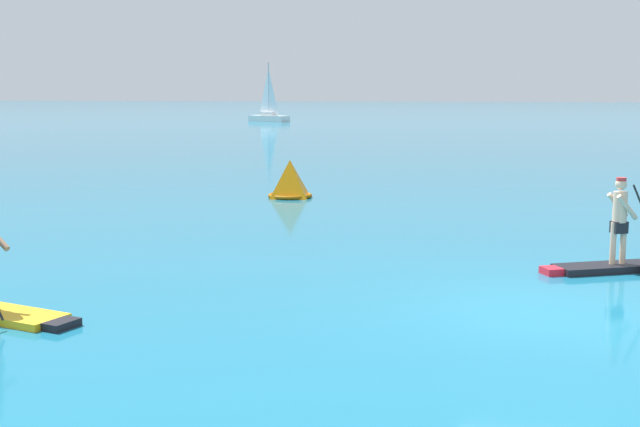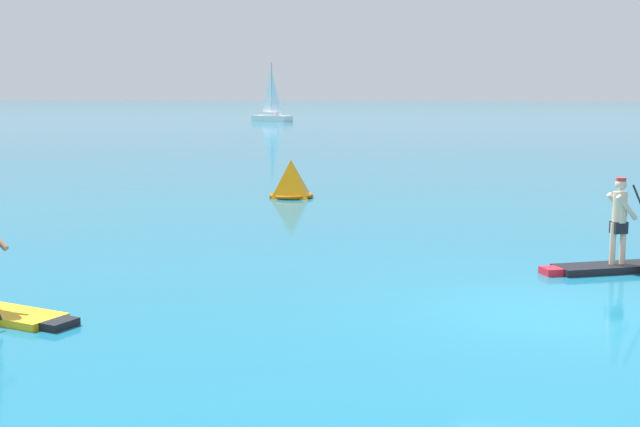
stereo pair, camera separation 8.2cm
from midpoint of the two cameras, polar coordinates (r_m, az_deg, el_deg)
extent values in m
plane|color=#196B8C|center=(13.41, 14.67, -6.35)|extent=(440.00, 440.00, 0.00)
cube|color=black|center=(12.60, -17.17, -7.14)|extent=(0.44, 0.56, 0.11)
cube|color=black|center=(16.72, 19.33, -3.42)|extent=(2.50, 1.63, 0.13)
cube|color=red|center=(16.00, 15.17, -3.75)|extent=(0.44, 0.48, 0.13)
cylinder|color=beige|center=(16.67, 19.60, -1.87)|extent=(0.11, 0.11, 0.78)
cylinder|color=beige|center=(16.55, 18.99, -1.91)|extent=(0.11, 0.11, 0.78)
cube|color=black|center=(16.56, 19.34, -0.87)|extent=(0.33, 0.31, 0.22)
cylinder|color=beige|center=(16.51, 19.41, 0.42)|extent=(0.26, 0.26, 0.57)
sphere|color=beige|center=(16.46, 19.48, 1.87)|extent=(0.21, 0.21, 0.21)
cylinder|color=red|center=(16.45, 19.49, 2.20)|extent=(0.18, 0.18, 0.06)
cylinder|color=beige|center=(16.66, 19.26, 0.54)|extent=(0.43, 0.27, 0.51)
cylinder|color=beige|center=(16.41, 19.85, 0.40)|extent=(0.43, 0.27, 0.51)
pyramid|color=orange|center=(26.36, -2.12, 2.36)|extent=(1.61, 1.61, 1.18)
torus|color=#915407|center=(26.42, -2.12, 1.22)|extent=(1.38, 1.38, 0.12)
cube|color=white|center=(90.05, -3.49, 6.41)|extent=(4.88, 3.61, 0.60)
cylinder|color=#B2B2B7|center=(90.00, -3.51, 8.36)|extent=(0.12, 0.12, 5.51)
pyramid|color=white|center=(90.00, -3.51, 8.21)|extent=(1.84, 1.31, 4.86)
cube|color=silver|center=(90.04, -3.49, 6.72)|extent=(1.99, 1.70, 0.36)
camera|label=1|loc=(0.04, -90.13, -0.02)|focal=47.54mm
camera|label=2|loc=(0.04, 89.87, 0.02)|focal=47.54mm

